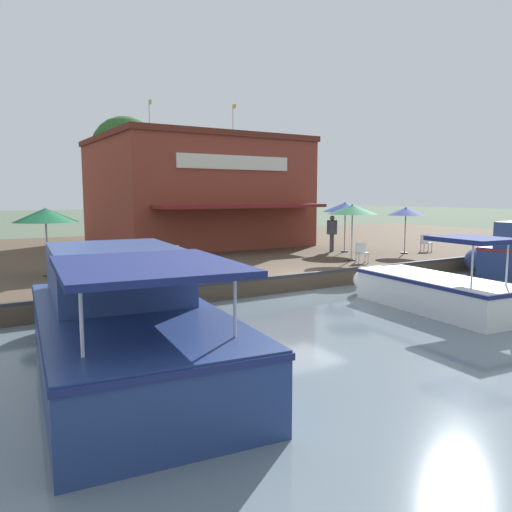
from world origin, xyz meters
The scene contains 17 objects.
ground_plane centered at (0.00, 0.00, 0.00)m, with size 220.00×220.00×0.00m, color #4C5B47.
quay_deck centered at (-11.00, 0.00, 0.30)m, with size 22.00×56.00×0.60m, color #4C3D2D.
quay_edge_fender centered at (-0.10, 0.00, 0.65)m, with size 0.20×50.40×0.10m, color #2D2D33.
waterfront_restaurant centered at (-13.09, 1.93, 3.63)m, with size 11.71×10.69×8.26m.
patio_umbrella_near_quay_edge centered at (-4.74, -7.55, 2.74)m, with size 2.16×2.16×2.42m.
patio_umbrella_far_corner centered at (-4.98, 6.41, 2.84)m, with size 2.28×2.28×2.52m.
patio_umbrella_mid_patio_right centered at (-2.95, 8.47, 2.64)m, with size 1.78×1.78×2.28m.
patio_umbrella_by_entrance centered at (-2.28, 4.41, 2.82)m, with size 2.14×2.14×2.47m.
cafe_chair_under_first_umbrella centered at (-4.49, -2.79, 1.08)m, with size 0.57×0.57×0.85m.
cafe_chair_far_corner_seat centered at (-3.15, -3.45, 1.08)m, with size 0.49×0.49×0.85m.
cafe_chair_facing_river centered at (-1.58, 4.36, 1.08)m, with size 0.59×0.59×0.85m.
cafe_chair_mid_patio centered at (-5.08, -5.63, 1.08)m, with size 0.49×0.49×0.85m.
cafe_chair_beside_entrance centered at (-3.04, 10.11, 1.08)m, with size 0.59×0.59×0.85m.
person_mid_patio centered at (-5.45, 5.97, 1.75)m, with size 0.51×0.51×1.82m.
motorboat_nearest_quay centered at (3.86, 1.72, 0.65)m, with size 6.09×2.41×2.24m.
motorboat_far_downstream centered at (4.12, -7.60, 0.98)m, with size 8.49×3.87×2.34m.
tree_behind_restaurant centered at (-16.42, -1.17, 5.99)m, with size 4.30×4.10×7.57m.
Camera 1 is at (13.89, -10.39, 3.44)m, focal length 35.00 mm.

